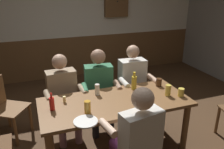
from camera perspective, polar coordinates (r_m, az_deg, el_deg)
ground_plane at (r=3.46m, az=-0.32°, el=-16.30°), size 7.68×7.68×0.00m
back_wall_wainscot at (r=5.75m, az=-9.99°, el=4.35°), size 6.40×0.12×0.95m
dining_table at (r=2.97m, az=0.78°, el=-8.23°), size 1.84×0.81×0.76m
person_0 at (r=3.39m, az=-11.77°, el=-4.42°), size 0.57×0.54×1.21m
person_1 at (r=3.49m, az=-3.07°, el=-2.94°), size 0.58×0.55×1.23m
person_2 at (r=3.68m, az=5.28°, el=-1.67°), size 0.55×0.52×1.25m
person_3 at (r=2.45m, az=5.98°, el=-14.44°), size 0.59×0.56×1.23m
chair_empty_near_left at (r=3.70m, az=-24.69°, el=-7.06°), size 0.61×0.61×0.88m
table_candle at (r=2.92m, az=-11.49°, el=-5.91°), size 0.04×0.04×0.08m
plate_0 at (r=2.51m, az=-6.42°, el=-11.25°), size 0.26×0.26×0.01m
bottle_0 at (r=3.20m, az=5.37°, el=-1.86°), size 0.07×0.07×0.25m
bottle_1 at (r=2.76m, az=-14.38°, el=-6.81°), size 0.06×0.06×0.21m
pint_glass_0 at (r=3.04m, az=-3.60°, el=-3.67°), size 0.06×0.06×0.15m
pint_glass_1 at (r=3.10m, az=13.45°, el=-3.74°), size 0.07×0.07×0.15m
pint_glass_2 at (r=3.37m, az=11.31°, el=-1.85°), size 0.08×0.08×0.11m
pint_glass_3 at (r=3.13m, az=16.40°, el=-4.19°), size 0.08×0.08×0.11m
pint_glass_4 at (r=2.64m, az=-5.97°, el=-7.87°), size 0.07×0.07×0.15m
pint_glass_5 at (r=2.70m, az=7.48°, el=-7.07°), size 0.08×0.08×0.16m
wall_dart_cabinet at (r=5.70m, az=1.05°, el=17.33°), size 0.56×0.15×0.70m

